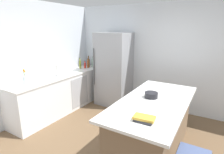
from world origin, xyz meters
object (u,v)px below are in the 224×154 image
(kitchen_island, at_px, (153,126))
(paper_towel_roll, at_px, (58,70))
(sink_faucet, at_px, (42,72))
(mixing_bowl, at_px, (151,95))
(flower_vase, at_px, (25,79))
(refrigerator, at_px, (114,69))
(gin_bottle, at_px, (93,63))
(whiskey_bottle, at_px, (89,63))
(olive_oil_bottle, at_px, (80,64))
(vinegar_bottle, at_px, (88,64))
(hot_sauce_bottle, at_px, (85,65))
(cookbook_stack, at_px, (144,119))

(kitchen_island, xyz_separation_m, paper_towel_roll, (-2.43, 0.28, 0.59))
(sink_faucet, xyz_separation_m, mixing_bowl, (2.42, 0.19, -0.12))
(flower_vase, bearing_deg, paper_towel_roll, 85.42)
(refrigerator, bearing_deg, gin_bottle, 169.62)
(paper_towel_roll, bearing_deg, mixing_bowl, -4.50)
(mixing_bowl, bearing_deg, sink_faucet, -175.49)
(paper_towel_roll, distance_m, whiskey_bottle, 1.21)
(kitchen_island, xyz_separation_m, gin_bottle, (-2.38, 1.58, 0.57))
(olive_oil_bottle, bearing_deg, vinegar_bottle, 56.33)
(hot_sauce_bottle, bearing_deg, sink_faucet, -92.76)
(vinegar_bottle, xyz_separation_m, mixing_bowl, (2.32, -1.29, -0.08))
(gin_bottle, relative_size, whiskey_bottle, 0.90)
(cookbook_stack, bearing_deg, vinegar_bottle, 140.28)
(vinegar_bottle, bearing_deg, gin_bottle, 82.38)
(kitchen_island, bearing_deg, mixing_bowl, 133.76)
(refrigerator, xyz_separation_m, gin_bottle, (-0.79, 0.15, 0.08))
(olive_oil_bottle, relative_size, cookbook_stack, 1.10)
(sink_faucet, xyz_separation_m, gin_bottle, (0.13, 1.67, -0.04))
(vinegar_bottle, distance_m, olive_oil_bottle, 0.23)
(sink_faucet, relative_size, olive_oil_bottle, 1.00)
(vinegar_bottle, bearing_deg, olive_oil_bottle, -123.67)
(kitchen_island, bearing_deg, flower_vase, -168.15)
(refrigerator, relative_size, vinegar_bottle, 7.20)
(sink_faucet, relative_size, flower_vase, 0.96)
(paper_towel_roll, height_order, olive_oil_bottle, paper_towel_roll)
(whiskey_bottle, distance_m, mixing_bowl, 2.76)
(olive_oil_bottle, bearing_deg, gin_bottle, 68.47)
(olive_oil_bottle, bearing_deg, flower_vase, -88.77)
(sink_faucet, relative_size, vinegar_bottle, 1.14)
(refrigerator, relative_size, mixing_bowl, 8.84)
(sink_faucet, relative_size, paper_towel_roll, 0.96)
(sink_faucet, bearing_deg, olive_oil_bottle, 90.97)
(kitchen_island, distance_m, mixing_bowl, 0.51)
(gin_bottle, bearing_deg, hot_sauce_bottle, -102.72)
(refrigerator, bearing_deg, whiskey_bottle, 176.46)
(gin_bottle, distance_m, olive_oil_bottle, 0.42)
(paper_towel_roll, height_order, gin_bottle, paper_towel_roll)
(refrigerator, bearing_deg, flower_vase, -114.96)
(vinegar_bottle, bearing_deg, paper_towel_roll, -91.33)
(sink_faucet, height_order, olive_oil_bottle, same)
(sink_faucet, distance_m, cookbook_stack, 2.68)
(sink_faucet, relative_size, mixing_bowl, 1.39)
(gin_bottle, xyz_separation_m, vinegar_bottle, (-0.03, -0.20, -0.00))
(mixing_bowl, bearing_deg, olive_oil_bottle, 155.83)
(hot_sauce_bottle, bearing_deg, vinegar_bottle, 66.39)
(paper_towel_roll, bearing_deg, gin_bottle, 87.71)
(hot_sauce_bottle, bearing_deg, flower_vase, -91.64)
(paper_towel_roll, height_order, cookbook_stack, paper_towel_roll)
(hot_sauce_bottle, bearing_deg, cookbook_stack, -38.12)
(flower_vase, distance_m, mixing_bowl, 2.48)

